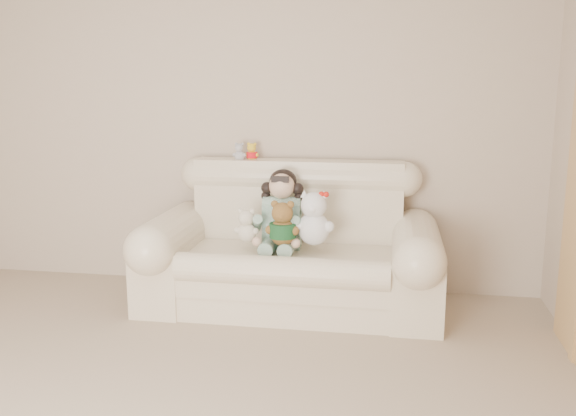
{
  "coord_description": "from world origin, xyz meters",
  "views": [
    {
      "loc": [
        1.12,
        -2.22,
        1.58
      ],
      "look_at": [
        0.42,
        1.9,
        0.75
      ],
      "focal_mm": 38.79,
      "sensor_mm": 36.0,
      "label": 1
    }
  ],
  "objects_px": {
    "white_cat": "(314,212)",
    "seated_child": "(282,208)",
    "sofa": "(290,238)",
    "cream_teddy": "(247,222)",
    "brown_teddy": "(283,219)"
  },
  "relations": [
    {
      "from": "white_cat",
      "to": "seated_child",
      "type": "bearing_deg",
      "value": 155.07
    },
    {
      "from": "sofa",
      "to": "white_cat",
      "type": "relative_size",
      "value": 4.71
    },
    {
      "from": "seated_child",
      "to": "cream_teddy",
      "type": "relative_size",
      "value": 2.06
    },
    {
      "from": "white_cat",
      "to": "cream_teddy",
      "type": "relative_size",
      "value": 1.59
    },
    {
      "from": "sofa",
      "to": "cream_teddy",
      "type": "relative_size",
      "value": 7.5
    },
    {
      "from": "seated_child",
      "to": "cream_teddy",
      "type": "xyz_separation_m",
      "value": [
        -0.22,
        -0.19,
        -0.07
      ]
    },
    {
      "from": "brown_teddy",
      "to": "white_cat",
      "type": "height_order",
      "value": "white_cat"
    },
    {
      "from": "white_cat",
      "to": "cream_teddy",
      "type": "distance_m",
      "value": 0.48
    },
    {
      "from": "brown_teddy",
      "to": "white_cat",
      "type": "xyz_separation_m",
      "value": [
        0.21,
        0.06,
        0.04
      ]
    },
    {
      "from": "sofa",
      "to": "cream_teddy",
      "type": "distance_m",
      "value": 0.33
    },
    {
      "from": "sofa",
      "to": "brown_teddy",
      "type": "distance_m",
      "value": 0.23
    },
    {
      "from": "sofa",
      "to": "white_cat",
      "type": "height_order",
      "value": "sofa"
    },
    {
      "from": "brown_teddy",
      "to": "cream_teddy",
      "type": "height_order",
      "value": "brown_teddy"
    },
    {
      "from": "seated_child",
      "to": "brown_teddy",
      "type": "bearing_deg",
      "value": -81.04
    },
    {
      "from": "seated_child",
      "to": "brown_teddy",
      "type": "height_order",
      "value": "seated_child"
    }
  ]
}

